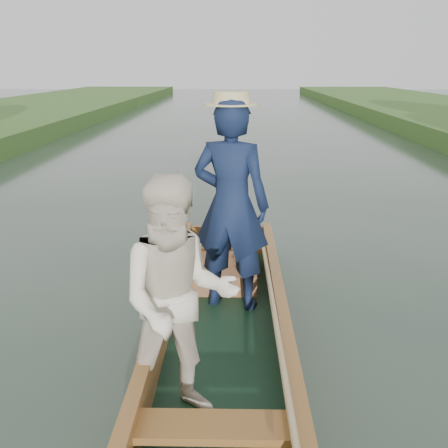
{
  "coord_description": "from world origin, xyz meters",
  "views": [
    {
      "loc": [
        0.12,
        -4.51,
        2.38
      ],
      "look_at": [
        0.0,
        0.6,
        0.95
      ],
      "focal_mm": 45.0,
      "sensor_mm": 36.0,
      "label": 1
    }
  ],
  "objects": [
    {
      "name": "ground",
      "position": [
        0.0,
        0.0,
        0.0
      ],
      "size": [
        120.0,
        120.0,
        0.0
      ],
      "primitive_type": "plane",
      "color": "#283D30",
      "rests_on": "ground"
    },
    {
      "name": "trees_far",
      "position": [
        2.04,
        5.67,
        2.49
      ],
      "size": [
        22.15,
        12.37,
        4.52
      ],
      "color": "#47331E",
      "rests_on": "ground"
    },
    {
      "name": "punt",
      "position": [
        -0.07,
        -0.06,
        0.69
      ],
      "size": [
        1.28,
        5.11,
        2.15
      ],
      "color": "black",
      "rests_on": "ground"
    }
  ]
}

